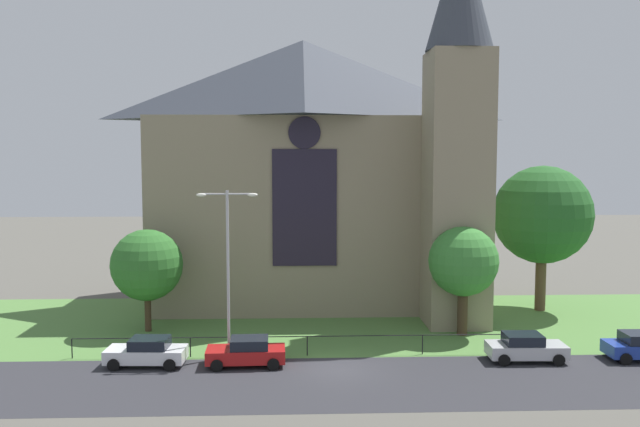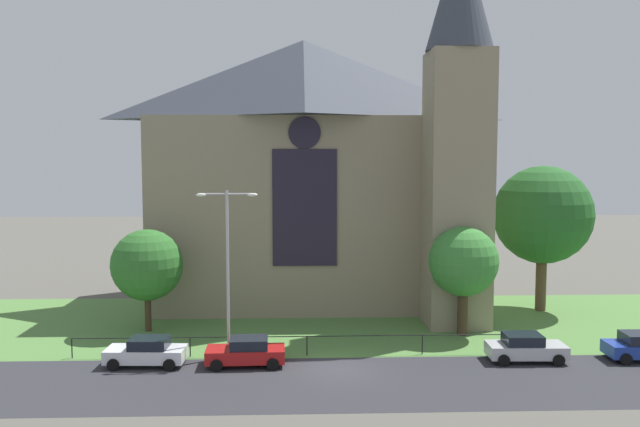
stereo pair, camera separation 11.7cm
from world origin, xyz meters
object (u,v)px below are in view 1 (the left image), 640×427
Objects in this scene: parked_car_red at (247,352)px; tree_left_near at (147,265)px; tree_right_near at (463,262)px; tree_right_far at (542,215)px; streetlamp_near at (228,254)px; parked_car_white at (147,352)px; parked_car_silver at (525,348)px; church_building at (313,169)px.

tree_left_near is at bearing -48.55° from parked_car_red.
tree_right_near is at bearing -158.49° from parked_car_red.
tree_right_far reaches higher than parked_car_red.
streetlamp_near is (-14.22, -4.07, 1.21)m from tree_right_near.
tree_right_near is at bearing -139.07° from tree_right_far.
parked_car_white is at bearing -162.49° from streetlamp_near.
streetlamp_near is (-21.60, -10.47, -1.14)m from tree_right_far.
tree_right_far is 1.60× the size of tree_left_near.
tree_left_near is at bearing -170.22° from tree_right_far.
parked_car_red and parked_car_silver have the same top height.
streetlamp_near is (5.74, -5.76, 1.56)m from tree_left_near.
tree_right_near is 19.63m from parked_car_white.
tree_right_far is 24.57m from parked_car_red.
tree_left_near is 1.55× the size of parked_car_silver.
church_building reaches higher than parked_car_red.
tree_left_near is 1.54× the size of parked_car_white.
tree_right_near is at bearing 15.97° from streetlamp_near.
tree_right_far is 14.35m from parked_car_silver.
parked_car_red is at bearing -104.53° from church_building.
tree_right_near is 1.61× the size of parked_car_red.
tree_right_far is at bearing -151.29° from parked_car_red.
parked_car_silver is (16.34, -1.33, -5.10)m from streetlamp_near.
parked_car_red is (5.35, -0.21, 0.00)m from parked_car_white.
church_building reaches higher than parked_car_white.
parked_car_white is 1.01× the size of parked_car_silver.
streetlamp_near is at bearing -110.09° from church_building.
streetlamp_near is at bearing -45.10° from tree_left_near.
tree_right_far is 2.47× the size of parked_car_white.
parked_car_silver is (2.12, -5.40, -3.89)m from tree_right_near.
parked_car_red is at bearing -54.53° from streetlamp_near.
tree_left_near is at bearing 175.16° from tree_right_near.
tree_right_near is 14.84m from streetlamp_near.
tree_right_near is 1.60× the size of parked_car_white.
parked_car_red is (-20.50, -12.02, -6.24)m from tree_right_far.
tree_right_far is at bearing -152.69° from parked_car_white.
church_building reaches higher than parked_car_silver.
streetlamp_near reaches higher than tree_left_near.
tree_right_near is at bearing -47.87° from church_building.
church_building is 6.12× the size of parked_car_red.
tree_right_far is 1.13× the size of streetlamp_near.
tree_right_far is 2.48× the size of parked_car_red.
tree_right_far is at bearing 67.82° from parked_car_silver.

